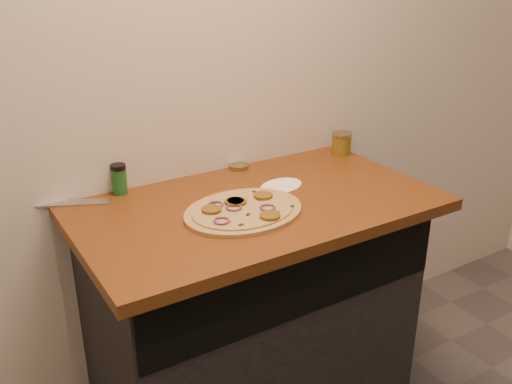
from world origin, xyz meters
TOP-DOWN VIEW (x-y plane):
  - cabinet at (0.00, 1.45)m, footprint 1.10×0.60m
  - countertop at (0.00, 1.42)m, footprint 1.20×0.70m
  - pizza at (-0.08, 1.36)m, footprint 0.44×0.44m
  - chefs_knife at (-0.61, 1.76)m, footprint 0.33×0.19m
  - mason_jar_lid at (0.11, 1.72)m, footprint 0.09×0.09m
  - salsa_jar at (0.55, 1.65)m, footprint 0.08×0.08m
  - spice_shaker at (-0.36, 1.72)m, footprint 0.05×0.05m
  - flour_spill at (0.15, 1.49)m, footprint 0.21×0.21m

SIDE VIEW (x-z plane):
  - cabinet at x=0.00m, z-range 0.00..0.86m
  - countertop at x=0.00m, z-range 0.86..0.90m
  - flour_spill at x=0.15m, z-range 0.90..0.90m
  - chefs_knife at x=-0.61m, z-range 0.90..0.92m
  - mason_jar_lid at x=0.11m, z-range 0.90..0.92m
  - pizza at x=-0.08m, z-range 0.90..0.92m
  - salsa_jar at x=0.55m, z-range 0.90..0.99m
  - spice_shaker at x=-0.36m, z-range 0.90..1.01m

